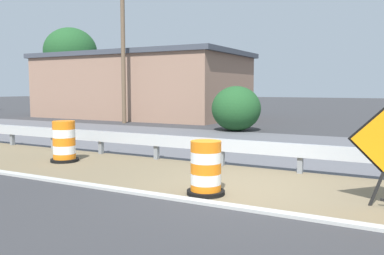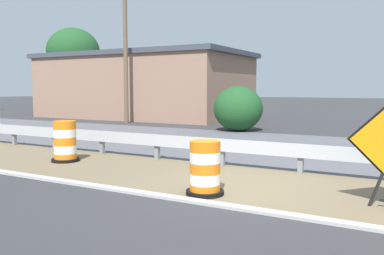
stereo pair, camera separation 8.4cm
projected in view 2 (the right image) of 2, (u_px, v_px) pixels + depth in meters
name	position (u px, v px, depth m)	size (l,w,h in m)	color
ground_plane	(241.00, 189.00, 8.14)	(160.00, 160.00, 0.00)	#333335
median_dirt_strip	(250.00, 184.00, 8.58)	(3.41, 120.00, 0.01)	#706047
far_lane_asphalt	(311.00, 149.00, 13.46)	(7.80, 120.00, 0.00)	#56565B
curb_near_edge	(212.00, 205.00, 7.00)	(0.20, 120.00, 0.11)	#ADADA8
guardrail_median	(300.00, 152.00, 9.49)	(0.18, 42.24, 0.71)	#ADB2B7
traffic_barrel_nearest	(205.00, 170.00, 7.67)	(0.72, 0.72, 1.02)	orange
traffic_barrel_close	(65.00, 143.00, 11.15)	(0.75, 0.75, 1.11)	orange
roadside_shop_near	(144.00, 85.00, 28.18)	(7.84, 14.00, 4.32)	#93705B
utility_pole_near	(126.00, 51.00, 22.99)	(0.24, 1.80, 7.80)	brown
bush_roadside	(238.00, 109.00, 19.00)	(2.28, 2.28, 2.09)	#1E4C23
tree_roadside	(73.00, 52.00, 29.07)	(3.71, 3.71, 6.24)	#4C3D2D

